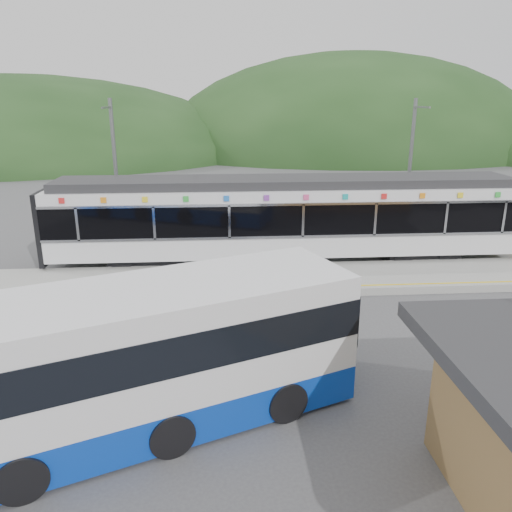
{
  "coord_description": "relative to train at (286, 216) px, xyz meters",
  "views": [
    {
      "loc": [
        -2.19,
        -15.08,
        6.94
      ],
      "look_at": [
        -1.02,
        1.0,
        1.86
      ],
      "focal_mm": 35.0,
      "sensor_mm": 36.0,
      "label": 1
    }
  ],
  "objects": [
    {
      "name": "ground",
      "position": [
        -0.68,
        -6.0,
        -2.06
      ],
      "size": [
        120.0,
        120.0,
        0.0
      ],
      "primitive_type": "plane",
      "color": "#4C4C4F",
      "rests_on": "ground"
    },
    {
      "name": "hills",
      "position": [
        5.51,
        -0.71,
        -2.06
      ],
      "size": [
        146.0,
        149.0,
        26.0
      ],
      "color": "#1E3D19",
      "rests_on": "ground"
    },
    {
      "name": "platform",
      "position": [
        -0.68,
        -2.7,
        -1.91
      ],
      "size": [
        26.0,
        3.2,
        0.3
      ],
      "primitive_type": "cube",
      "color": "#9E9E99",
      "rests_on": "ground"
    },
    {
      "name": "yellow_line",
      "position": [
        -0.68,
        -4.0,
        -1.76
      ],
      "size": [
        26.0,
        0.1,
        0.01
      ],
      "primitive_type": "cube",
      "color": "yellow",
      "rests_on": "platform"
    },
    {
      "name": "train",
      "position": [
        0.0,
        0.0,
        0.0
      ],
      "size": [
        20.44,
        3.01,
        3.74
      ],
      "color": "black",
      "rests_on": "ground"
    },
    {
      "name": "catenary_mast_west",
      "position": [
        -7.68,
        2.56,
        1.58
      ],
      "size": [
        0.18,
        1.8,
        7.0
      ],
      "color": "slate",
      "rests_on": "ground"
    },
    {
      "name": "catenary_mast_east",
      "position": [
        6.32,
        2.56,
        1.58
      ],
      "size": [
        0.18,
        1.8,
        7.0
      ],
      "color": "slate",
      "rests_on": "ground"
    },
    {
      "name": "bus",
      "position": [
        -5.7,
        -11.83,
        -0.53
      ],
      "size": [
        11.86,
        6.84,
        3.19
      ],
      "rotation": [
        0.0,
        0.0,
        0.38
      ],
      "color": "#0B38B1",
      "rests_on": "ground"
    }
  ]
}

